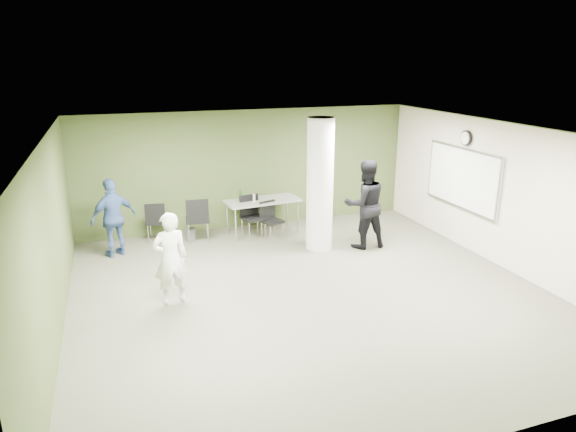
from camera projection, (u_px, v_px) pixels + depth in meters
name	position (u px, v px, depth m)	size (l,w,h in m)	color
floor	(310.00, 293.00, 9.01)	(8.00, 8.00, 0.00)	#545442
ceiling	(312.00, 133.00, 8.17)	(8.00, 8.00, 0.00)	white
wall_back	(249.00, 169.00, 12.20)	(8.00, 0.02, 2.80)	#465327
wall_left	(51.00, 244.00, 7.34)	(0.02, 8.00, 2.80)	#465327
wall_right_cream	(504.00, 196.00, 9.84)	(0.02, 8.00, 2.80)	beige
column	(320.00, 185.00, 10.71)	(0.56, 0.56, 2.80)	silver
whiteboard	(462.00, 178.00, 10.87)	(0.05, 2.30, 1.30)	silver
wall_clock	(466.00, 138.00, 10.62)	(0.06, 0.32, 0.32)	black
folding_table	(262.00, 202.00, 11.82)	(1.77, 0.91, 1.06)	gray
wastebasket	(191.00, 234.00, 11.55)	(0.24, 0.24, 0.28)	#4C4C4C
chair_back_left	(156.00, 219.00, 11.36)	(0.53, 0.53, 0.90)	black
chair_back_right	(197.00, 217.00, 11.28)	(0.56, 0.56, 1.02)	black
chair_table_left	(252.00, 213.00, 11.66)	(0.55, 0.55, 0.96)	black
chair_table_right	(270.00, 217.00, 11.59)	(0.53, 0.53, 0.85)	black
woman_white	(171.00, 259.00, 8.42)	(0.58, 0.38, 1.58)	white
man_black	(365.00, 204.00, 10.91)	(0.93, 0.73, 1.92)	black
man_blue	(114.00, 218.00, 10.46)	(0.96, 0.40, 1.64)	#39558E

